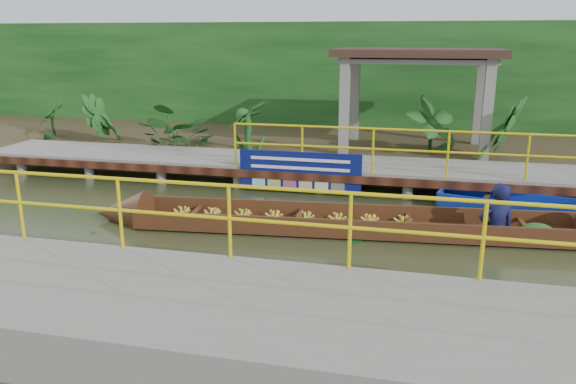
# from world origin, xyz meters

# --- Properties ---
(ground) EXTENTS (80.00, 80.00, 0.00)m
(ground) POSITION_xyz_m (0.00, 0.00, 0.00)
(ground) COLOR #2D3219
(ground) RESTS_ON ground
(land_strip) EXTENTS (30.00, 8.00, 0.45)m
(land_strip) POSITION_xyz_m (0.00, 7.50, 0.23)
(land_strip) COLOR #372E1B
(land_strip) RESTS_ON ground
(far_dock) EXTENTS (16.00, 2.06, 1.66)m
(far_dock) POSITION_xyz_m (0.02, 3.43, 0.48)
(far_dock) COLOR gray
(far_dock) RESTS_ON ground
(near_dock) EXTENTS (18.00, 2.40, 1.73)m
(near_dock) POSITION_xyz_m (1.00, -4.20, 0.30)
(near_dock) COLOR gray
(near_dock) RESTS_ON ground
(pavilion) EXTENTS (4.40, 3.00, 3.00)m
(pavilion) POSITION_xyz_m (3.00, 6.30, 2.82)
(pavilion) COLOR gray
(pavilion) RESTS_ON ground
(foliage_backdrop) EXTENTS (30.00, 0.80, 4.00)m
(foliage_backdrop) POSITION_xyz_m (0.00, 10.00, 2.00)
(foliage_backdrop) COLOR #143C13
(foliage_backdrop) RESTS_ON ground
(vendor_boat) EXTENTS (10.20, 1.95, 2.29)m
(vendor_boat) POSITION_xyz_m (2.42, 0.26, 0.27)
(vendor_boat) COLOR #3D1E10
(vendor_boat) RESTS_ON ground
(moored_blue_boat) EXTENTS (3.36, 1.58, 0.78)m
(moored_blue_boat) POSITION_xyz_m (5.83, 1.95, 0.14)
(moored_blue_boat) COLOR navy
(moored_blue_boat) RESTS_ON ground
(blue_banner) EXTENTS (2.84, 0.04, 0.89)m
(blue_banner) POSITION_xyz_m (0.56, 2.48, 0.56)
(blue_banner) COLOR navy
(blue_banner) RESTS_ON ground
(tropical_plants) EXTENTS (14.11, 1.11, 1.38)m
(tropical_plants) POSITION_xyz_m (-1.75, 5.30, 1.14)
(tropical_plants) COLOR #143C13
(tropical_plants) RESTS_ON ground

